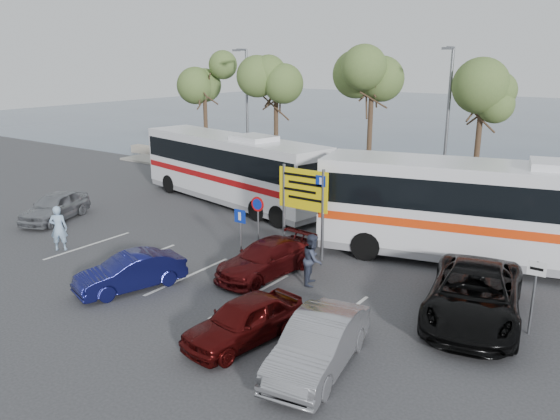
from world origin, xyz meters
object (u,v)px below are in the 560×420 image
Objects in this scene: coach_bus_left at (232,171)px; pedestrian_far at (313,259)px; direction_sign at (303,196)px; car_silver_b at (318,344)px; pedestrian_near at (59,228)px; street_lamp_right at (447,120)px; street_lamp_left at (246,107)px; car_red at (244,320)px; car_maroon at (266,258)px; suv_black at (474,295)px; car_blue at (130,272)px; coach_bus_right at (497,217)px; car_silver_a at (55,207)px.

coach_bus_left is 11.60m from pedestrian_far.
coach_bus_left is at bearing 148.37° from direction_sign.
car_silver_b is 2.22× the size of pedestrian_near.
pedestrian_far is at bearing -90.75° from street_lamp_right.
street_lamp_left reaches higher than pedestrian_near.
car_red is 4.54m from pedestrian_far.
coach_bus_left is 10.37m from car_maroon.
car_blue is at bearing -168.07° from suv_black.
suv_black is at bearing -105.64° from pedestrian_far.
coach_bus_left is at bearing 174.61° from coach_bus_right.
pedestrian_near is (-10.87, 1.50, 0.30)m from car_red.
street_lamp_left is at bearing 180.00° from street_lamp_right.
coach_bus_left reaches higher than car_silver_b.
car_maroon is at bearing 156.19° from pedestrian_near.
car_red is (-4.10, -10.00, -1.28)m from coach_bus_right.
car_silver_b is at bearing -80.66° from street_lamp_right.
suv_black is at bearing -33.44° from street_lamp_left.
car_blue is (9.41, -3.31, -0.07)m from car_silver_a.
street_lamp_right is 0.63× the size of coach_bus_left.
suv_black is 3.03× the size of pedestrian_near.
car_silver_a is 2.14× the size of pedestrian_near.
pedestrian_near is (-14.97, -8.50, -0.98)m from coach_bus_right.
suv_black is at bearing 55.83° from car_red.
car_blue is (4.50, -10.75, -1.18)m from coach_bus_left.
car_maroon is at bearing -49.25° from street_lamp_left.
coach_bus_right is 7.48× the size of pedestrian_far.
street_lamp_left is at bearing -122.54° from pedestrian_near.
street_lamp_right is at bearing 79.06° from direction_sign.
pedestrian_near reaches higher than car_maroon.
street_lamp_right is 2.23× the size of direction_sign.
coach_bus_right is 3.66× the size of car_blue.
coach_bus_right is (4.50, -7.02, -2.69)m from street_lamp_right.
street_lamp_left is 1.99× the size of car_silver_a.
car_maroon is at bearing -19.18° from car_silver_a.
direction_sign is 0.63× the size of suv_black.
street_lamp_left reaches higher than suv_black.
pedestrian_near is at bearing -123.99° from street_lamp_right.
street_lamp_right is at bearing 90.71° from car_blue.
suv_black reaches higher than car_maroon.
car_silver_a reaches higher than car_maroon.
street_lamp_right is 0.59× the size of coach_bus_right.
car_blue is (-3.00, -6.12, -1.82)m from direction_sign.
coach_bus_right is at bearing -5.39° from coach_bus_left.
suv_black reaches higher than car_red.
direction_sign is 1.99× the size of pedestrian_far.
car_silver_b is (-1.70, -10.00, -1.23)m from coach_bus_right.
car_silver_b is at bearing -47.13° from street_lamp_left.
street_lamp_right is 11.43m from coach_bus_left.
coach_bus_left reaches higher than pedestrian_far.
suv_black is at bearing 12.60° from car_maroon.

